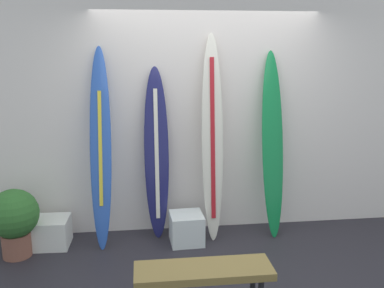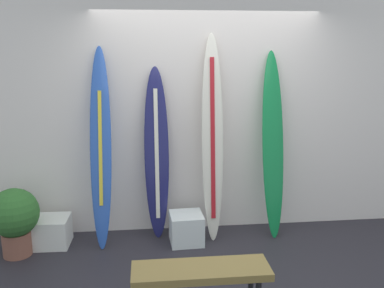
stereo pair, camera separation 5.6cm
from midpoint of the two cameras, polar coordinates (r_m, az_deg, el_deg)
name	(u,v)px [view 1 (the left image)]	position (r m, az deg, el deg)	size (l,w,h in m)	color
ground	(224,281)	(4.22, 3.93, -17.69)	(8.00, 8.00, 0.04)	#27252C
wall_back	(205,110)	(4.97, 1.38, 4.52)	(7.20, 0.20, 2.80)	silver
surfboard_cobalt	(101,150)	(4.64, -12.41, -0.76)	(0.25, 0.51, 2.13)	#2B56B5
surfboard_navy	(157,155)	(4.76, -5.08, -1.48)	(0.27, 0.27, 1.92)	navy
surfboard_ivory	(212,139)	(4.70, 2.38, 0.73)	(0.24, 0.39, 2.27)	silver
surfboard_emerald	(273,146)	(4.87, 10.35, -0.31)	(0.27, 0.43, 2.08)	#147C3E
display_block_left	(187,228)	(4.81, -1.07, -11.15)	(0.37, 0.37, 0.33)	silver
display_block_center	(52,232)	(4.98, -18.41, -11.07)	(0.37, 0.37, 0.31)	white
potted_plant	(14,218)	(4.78, -22.92, -9.07)	(0.50, 0.50, 0.72)	brown
bench	(203,275)	(3.42, 1.05, -17.01)	(1.06, 0.33, 0.49)	olive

